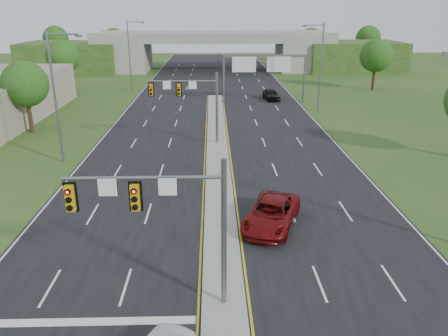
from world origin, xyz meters
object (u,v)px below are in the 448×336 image
object	(u,v)px
car_far_c	(271,94)
car_far_a	(271,214)
overpass	(214,54)
signal_mast_near	(169,212)
sign_gantry	(263,65)
signal_mast_far	(193,97)

from	to	relation	value
car_far_c	car_far_a	bearing A→B (deg)	-105.65
overpass	car_far_c	xyz separation A→B (m)	(8.22, -32.82, -2.75)
signal_mast_near	sign_gantry	size ratio (longest dim) A/B	0.60
signal_mast_near	sign_gantry	world-z (taller)	signal_mast_near
signal_mast_far	car_far_c	size ratio (longest dim) A/B	1.53
signal_mast_far	car_far_c	world-z (taller)	signal_mast_far
signal_mast_far	sign_gantry	world-z (taller)	signal_mast_far
overpass	car_far_a	bearing A→B (deg)	-87.55
signal_mast_near	signal_mast_far	bearing A→B (deg)	90.00
sign_gantry	car_far_a	world-z (taller)	sign_gantry
sign_gantry	car_far_c	distance (m)	5.21
overpass	car_far_a	distance (m)	72.55
signal_mast_far	overpass	world-z (taller)	overpass
overpass	sign_gantry	bearing A→B (deg)	-79.21
sign_gantry	signal_mast_far	bearing A→B (deg)	-114.11
signal_mast_near	signal_mast_far	world-z (taller)	same
signal_mast_far	sign_gantry	size ratio (longest dim) A/B	0.60
signal_mast_far	car_far_c	distance (m)	24.91
signal_mast_near	signal_mast_far	distance (m)	25.00
car_far_a	car_far_c	world-z (taller)	car_far_a
signal_mast_near	signal_mast_far	size ratio (longest dim) A/B	1.00
sign_gantry	car_far_c	xyz separation A→B (m)	(1.54, 2.25, -4.44)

